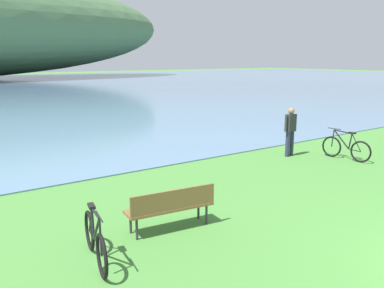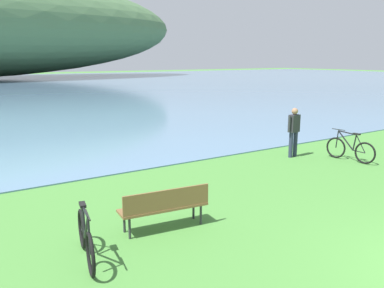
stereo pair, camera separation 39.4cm
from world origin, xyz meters
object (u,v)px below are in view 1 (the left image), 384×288
object	(u,v)px
park_bench_near_camera	(171,205)
bicycle_leaning_near_bench	(95,240)
person_at_shoreline	(290,129)
bicycle_beside_path	(346,148)

from	to	relation	value
park_bench_near_camera	bicycle_leaning_near_bench	size ratio (longest dim) A/B	1.06
park_bench_near_camera	person_at_shoreline	distance (m)	7.36
bicycle_leaning_near_bench	person_at_shoreline	xyz separation A→B (m)	(8.51, 3.24, 0.58)
park_bench_near_camera	bicycle_leaning_near_bench	xyz separation A→B (m)	(-1.74, -0.37, -0.12)
park_bench_near_camera	person_at_shoreline	bearing A→B (deg)	23.01
bicycle_beside_path	person_at_shoreline	xyz separation A→B (m)	(-1.17, 1.44, 0.58)
park_bench_near_camera	bicycle_leaning_near_bench	world-z (taller)	bicycle_leaning_near_bench
bicycle_beside_path	person_at_shoreline	bearing A→B (deg)	129.07
park_bench_near_camera	person_at_shoreline	world-z (taller)	person_at_shoreline
park_bench_near_camera	bicycle_beside_path	size ratio (longest dim) A/B	1.04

